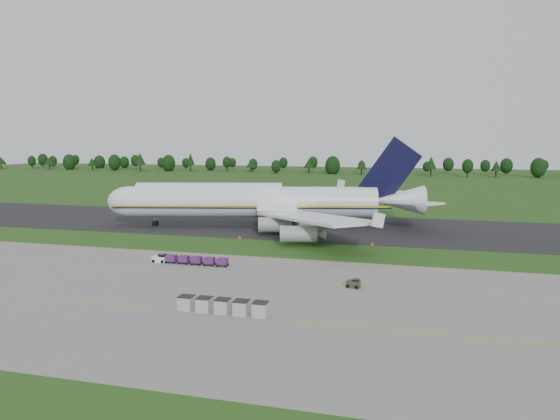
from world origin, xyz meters
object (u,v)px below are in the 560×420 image
(aircraft, at_px, (258,201))
(edge_markers, at_px, (304,241))
(baggage_train, at_px, (189,260))
(utility_cart, at_px, (353,284))
(uld_row, at_px, (223,306))

(aircraft, height_order, edge_markers, aircraft)
(baggage_train, relative_size, utility_cart, 6.70)
(aircraft, relative_size, uld_row, 6.75)
(baggage_train, distance_m, utility_cart, 29.63)
(edge_markers, bearing_deg, aircraft, 131.76)
(aircraft, xyz_separation_m, uld_row, (15.83, -63.84, -5.21))
(aircraft, bearing_deg, edge_markers, -48.24)
(utility_cart, height_order, uld_row, uld_row)
(aircraft, relative_size, edge_markers, 2.72)
(baggage_train, height_order, utility_cart, baggage_train)
(baggage_train, bearing_deg, aircraft, 91.18)
(uld_row, bearing_deg, baggage_train, 123.38)
(aircraft, xyz_separation_m, edge_markers, (15.20, -17.02, -5.88))
(aircraft, bearing_deg, uld_row, -76.07)
(baggage_train, relative_size, edge_markers, 0.48)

